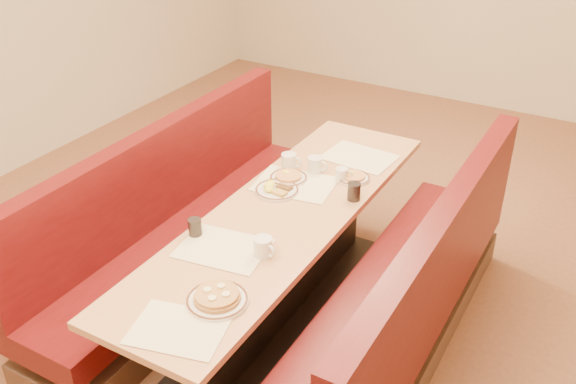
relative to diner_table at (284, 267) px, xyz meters
The scene contains 18 objects.
ground 0.37m from the diner_table, ahead, with size 8.00×8.00×0.00m, color #9E6647.
diner_table is the anchor object (origin of this frame).
booth_left 0.73m from the diner_table, behind, with size 0.55×2.50×1.05m.
booth_right 0.73m from the diner_table, ahead, with size 0.55×2.50×1.05m.
placemat_near_left 0.60m from the diner_table, 100.28° to the right, with size 0.44×0.33×0.00m, color #FFF8C7.
placemat_near_right 1.12m from the diner_table, 84.85° to the right, with size 0.40×0.30×0.00m, color #FFF8C7.
placemat_far_left 0.50m from the diner_table, 107.54° to the left, with size 0.46×0.34×0.00m, color #FFF8C7.
placemat_far_right 0.91m from the diner_table, 83.74° to the left, with size 0.43×0.32×0.00m, color #FFF8C7.
pancake_plate 0.92m from the diner_table, 80.79° to the right, with size 0.28×0.28×0.06m.
eggs_plate 0.45m from the diner_table, 130.69° to the left, with size 0.26×0.26×0.05m.
extra_plate_mid 0.68m from the diner_table, 71.45° to the left, with size 0.20×0.20×0.04m.
extra_plate_far 0.54m from the diner_table, 115.45° to the left, with size 0.23×0.23×0.05m.
coffee_mug_a 0.60m from the diner_table, 73.03° to the right, with size 0.13×0.09×0.10m.
coffee_mug_b 0.67m from the diner_table, 116.02° to the left, with size 0.13×0.09×0.10m.
coffee_mug_c 0.65m from the diner_table, 75.76° to the left, with size 0.10×0.07×0.08m.
coffee_mug_d 0.66m from the diner_table, 97.19° to the left, with size 0.13×0.09×0.10m.
soda_tumbler_near 0.66m from the diner_table, 123.14° to the right, with size 0.07×0.07×0.10m.
soda_tumbler_mid 0.60m from the diner_table, 48.44° to the left, with size 0.08×0.08×0.10m.
Camera 1 is at (1.52, -2.61, 2.61)m, focal length 40.00 mm.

